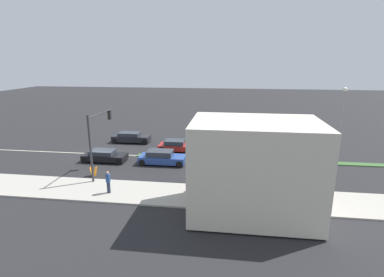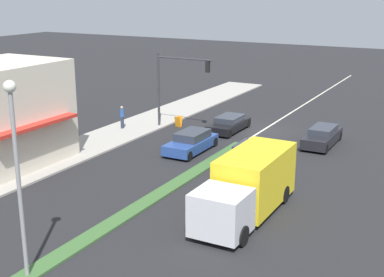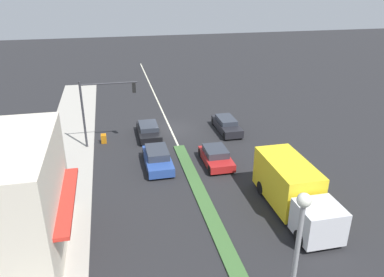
% 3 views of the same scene
% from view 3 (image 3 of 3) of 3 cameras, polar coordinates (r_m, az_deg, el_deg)
% --- Properties ---
extents(ground_plane, '(160.00, 160.00, 0.00)m').
position_cam_3_polar(ground_plane, '(20.16, 5.76, -17.62)').
color(ground_plane, '#232326').
extents(lane_marking_center, '(0.16, 60.00, 0.01)m').
position_cam_3_polar(lane_marking_center, '(35.31, -3.26, 1.40)').
color(lane_marking_center, beige).
rests_on(lane_marking_center, ground).
extents(traffic_signal_main, '(4.59, 0.34, 5.60)m').
position_cam_3_polar(traffic_signal_main, '(31.23, -13.82, 5.37)').
color(traffic_signal_main, '#333338').
rests_on(traffic_signal_main, sidewalk_right).
extents(street_lamp, '(0.44, 0.44, 7.37)m').
position_cam_3_polar(street_lamp, '(12.89, 15.40, -18.35)').
color(street_lamp, gray).
rests_on(street_lamp, median_strip).
extents(pedestrian, '(0.34, 0.34, 1.72)m').
position_cam_3_polar(pedestrian, '(30.48, -19.63, -1.60)').
color(pedestrian, '#282D42').
rests_on(pedestrian, sidewalk_right).
extents(warning_aframe_sign, '(0.45, 0.53, 0.84)m').
position_cam_3_polar(warning_aframe_sign, '(32.98, -13.30, -0.07)').
color(warning_aframe_sign, orange).
rests_on(warning_aframe_sign, ground).
extents(delivery_truck, '(2.44, 7.50, 2.87)m').
position_cam_3_polar(delivery_truck, '(23.48, 15.17, -7.48)').
color(delivery_truck, silver).
rests_on(delivery_truck, ground).
extents(coupe_blue, '(1.90, 4.46, 1.35)m').
position_cam_3_polar(coupe_blue, '(28.30, -5.26, -3.04)').
color(coupe_blue, '#284793').
rests_on(coupe_blue, ground).
extents(hatchback_red, '(1.92, 3.90, 1.25)m').
position_cam_3_polar(hatchback_red, '(28.61, 3.67, -2.77)').
color(hatchback_red, '#AD1E1E').
rests_on(hatchback_red, ground).
extents(sedan_dark, '(1.72, 4.59, 1.27)m').
position_cam_3_polar(sedan_dark, '(34.79, 5.30, 2.08)').
color(sedan_dark, black).
rests_on(sedan_dark, ground).
extents(suv_black, '(1.89, 4.30, 1.14)m').
position_cam_3_polar(suv_black, '(33.71, -6.62, 1.20)').
color(suv_black, black).
rests_on(suv_black, ground).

